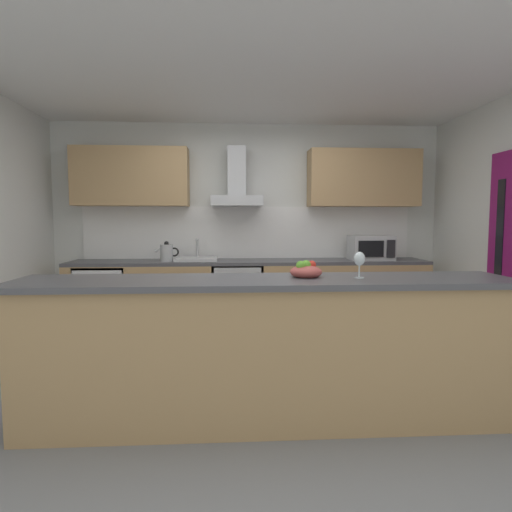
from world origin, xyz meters
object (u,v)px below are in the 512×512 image
Objects in this scene: sink at (197,258)px; range_hood at (237,187)px; fruit_bowl at (306,271)px; kettle at (167,252)px; refrigerator at (105,301)px; microwave at (371,248)px; oven at (237,297)px; wine_glass at (359,260)px.

range_hood is (0.49, 0.12, 0.86)m from sink.
sink reaches higher than fruit_bowl.
sink is 1.73× the size of kettle.
refrigerator is 3.08m from fruit_bowl.
microwave is at bearing -1.05° from sink.
refrigerator is 3.27m from microwave.
microwave is at bearing -0.45° from refrigerator.
fruit_bowl is at bearing -79.68° from range_hood.
oven is 0.94× the size of refrigerator.
fruit_bowl is (-1.20, -2.22, -0.01)m from microwave.
refrigerator is 2.94× the size of kettle.
fruit_bowl reaches higher than refrigerator.
oven is 2.36m from fruit_bowl.
sink is (-2.12, 0.04, -0.12)m from microwave.
sink is at bearing 118.58° from wine_glass.
fruit_bowl is (0.92, -2.26, 0.11)m from sink.
refrigerator is 1.70× the size of microwave.
microwave is (1.64, -0.03, 0.59)m from oven.
oven is at bearing -90.00° from range_hood.
oven is at bearing -1.29° from sink.
wine_glass reaches higher than kettle.
wine_glass reaches higher than oven.
range_hood is 2.53m from fruit_bowl.
range_hood is (0.84, 0.16, 0.78)m from kettle.
wine_glass is at bearing -11.54° from fruit_bowl.
range_hood is (1.58, 0.13, 1.36)m from refrigerator.
fruit_bowl is (0.43, -2.38, -0.75)m from range_hood.
oven is 2.54m from wine_glass.
oven is 0.68m from sink.
kettle is at bearing -179.87° from microwave.
wine_glass is (0.78, -2.45, -0.67)m from range_hood.
kettle is 2.81m from wine_glass.
oven is at bearing 2.31° from kettle.
oven reaches higher than refrigerator.
refrigerator is 1.70× the size of sink.
oven is 1.33m from range_hood.
sink is at bearing 112.15° from fruit_bowl.
sink is 2.66m from wine_glass.
range_hood is (-0.00, 0.13, 1.33)m from oven.
sink is 2.27× the size of fruit_bowl.
refrigerator is 0.94m from kettle.
kettle is at bearing -172.70° from sink.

